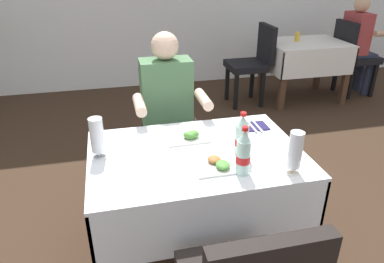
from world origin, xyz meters
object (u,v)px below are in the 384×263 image
beer_glass_middle (295,153)px  plate_far_diner (187,135)px  cola_bottle_secondary (242,137)px  napkin_cutlery_set (254,126)px  main_dining_table (196,179)px  seated_diner_far (168,111)px  background_chair_right (353,54)px  plate_near_camera (217,163)px  background_dining_table (304,57)px  background_patron (359,41)px  background_chair_left (253,60)px  chair_far_diner_seat (171,123)px  beer_glass_left (97,137)px  cola_bottle_primary (243,154)px  background_table_tumbler (297,37)px

beer_glass_middle → plate_far_diner: bearing=130.4°
cola_bottle_secondary → napkin_cutlery_set: 0.39m
main_dining_table → seated_diner_far: bearing=93.3°
cola_bottle_secondary → background_chair_right: bearing=44.9°
main_dining_table → cola_bottle_secondary: (0.23, -0.08, 0.28)m
plate_near_camera → background_dining_table: plate_near_camera is taller
beer_glass_middle → cola_bottle_secondary: 0.29m
background_dining_table → napkin_cutlery_set: bearing=-126.2°
background_patron → seated_diner_far: bearing=-148.8°
plate_far_diner → background_patron: bearing=38.4°
plate_far_diner → cola_bottle_secondary: bearing=-49.3°
main_dining_table → background_chair_left: 2.70m
chair_far_diner_seat → beer_glass_left: (-0.52, -0.72, 0.31)m
seated_diner_far → napkin_cutlery_set: (0.47, -0.45, 0.03)m
cola_bottle_primary → background_table_tumbler: bearing=57.3°
background_chair_right → background_table_tumbler: 0.83m
chair_far_diner_seat → plate_far_diner: 0.63m
background_dining_table → background_chair_left: (-0.69, 0.00, 0.00)m
background_chair_left → background_chair_right: 1.39m
background_chair_right → plate_far_diner: bearing=-141.1°
beer_glass_middle → background_table_tumbler: beer_glass_middle is taller
plate_near_camera → plate_far_diner: bearing=102.9°
background_chair_left → seated_diner_far: bearing=-128.6°
seated_diner_far → plate_near_camera: size_ratio=5.15×
main_dining_table → seated_diner_far: (-0.04, 0.68, 0.14)m
seated_diner_far → cola_bottle_secondary: bearing=-70.7°
main_dining_table → cola_bottle_primary: cola_bottle_primary is taller
background_patron → background_dining_table: bearing=-180.0°
cola_bottle_primary → background_table_tumbler: (1.72, 2.68, -0.06)m
main_dining_table → background_chair_left: background_chair_left is taller
main_dining_table → cola_bottle_primary: bearing=-55.4°
background_dining_table → background_table_tumbler: size_ratio=8.81×
cola_bottle_secondary → background_patron: (2.51, 2.45, -0.14)m
main_dining_table → beer_glass_left: bearing=171.8°
plate_near_camera → cola_bottle_primary: size_ratio=0.96×
background_chair_left → beer_glass_left: bearing=-128.5°
cola_bottle_secondary → background_table_tumbler: bearing=56.5°
chair_far_diner_seat → background_chair_left: 2.04m
napkin_cutlery_set → chair_far_diner_seat: bearing=127.5°
seated_diner_far → cola_bottle_primary: bearing=-77.2°
cola_bottle_primary → background_patron: size_ratio=0.20×
plate_near_camera → background_table_tumbler: background_table_tumbler is taller
plate_far_diner → beer_glass_left: beer_glass_left is taller
background_chair_right → background_chair_left: bearing=180.0°
main_dining_table → plate_near_camera: (0.07, -0.15, 0.19)m
chair_far_diner_seat → napkin_cutlery_set: chair_far_diner_seat is taller
main_dining_table → background_dining_table: (1.99, 2.36, -0.02)m
cola_bottle_primary → cola_bottle_secondary: bearing=72.0°
beer_glass_middle → cola_bottle_primary: cola_bottle_primary is taller
napkin_cutlery_set → plate_near_camera: bearing=-133.3°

